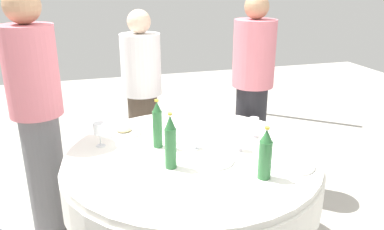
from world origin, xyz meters
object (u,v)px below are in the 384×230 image
Objects in this scene: plate_right at (294,165)px; dining_table at (192,174)px; person_west at (142,95)px; person_left at (252,92)px; wine_glass_far at (195,134)px; plate_south at (213,160)px; plate_east at (124,132)px; bottle_green_front at (265,155)px; wine_glass_mid at (254,124)px; wine_glass_left at (238,136)px; bottle_green_near at (170,143)px; person_near at (37,114)px; bottle_green_west at (157,125)px; wine_glass_rear at (99,129)px.

dining_table is at bearing 146.85° from plate_right.
person_left is at bearing -30.86° from person_west.
wine_glass_far is at bearing 140.39° from plate_right.
plate_south is 1.07× the size of plate_east.
bottle_green_front is 1.29× the size of plate_right.
person_west is (-0.16, 1.08, -0.05)m from wine_glass_far.
wine_glass_mid reaches higher than plate_south.
plate_east is 1.15m from person_left.
person_west reaches higher than plate_south.
person_left is at bearing 44.47° from wine_glass_far.
bottle_green_near is at bearing -166.38° from wine_glass_left.
plate_south is (-0.43, 0.19, 0.00)m from plate_right.
person_near is (-1.20, 0.57, 0.07)m from wine_glass_left.
bottle_green_front is (0.47, -0.56, -0.01)m from bottle_green_west.
bottle_green_near is at bearing -134.25° from wine_glass_far.
plate_right is at bearing 17.06° from bottle_green_front.
wine_glass_far is 1.06m from person_near.
wine_glass_left is at bearing 27.31° from plate_south.
bottle_green_west is at bearing -87.16° from person_near.
bottle_green_front is at bearing -162.94° from plate_right.
person_near is at bearing 163.66° from wine_glass_mid.
plate_south is (0.09, -0.14, 0.15)m from dining_table.
person_near is at bearing 153.50° from wine_glass_far.
bottle_green_front is 0.56m from wine_glass_mid.
bottle_green_front is at bearing -52.19° from plate_east.
bottle_green_front is 2.20× the size of wine_glass_left.
plate_east is at bearing 136.63° from wine_glass_far.
bottle_green_front is 0.37m from wine_glass_left.
person_west is (-0.59, 1.02, -0.05)m from wine_glass_mid.
wine_glass_far is at bearing 118.68° from bottle_green_front.
plate_south is at bearing -152.69° from wine_glass_left.
wine_glass_rear is (-0.57, 0.20, 0.02)m from wine_glass_far.
bottle_green_front reaches higher than dining_table.
wine_glass_mid is at bearing 23.33° from bottle_green_near.
bottle_green_front reaches higher than wine_glass_rear.
bottle_green_west is 2.27× the size of wine_glass_mid.
plate_south is (0.05, -0.20, -0.09)m from wine_glass_far.
wine_glass_far is 0.63m from plate_right.
wine_glass_left is 0.58× the size of plate_right.
bottle_green_west reaches higher than wine_glass_left.
person_left is at bearing 68.76° from bottle_green_front.
plate_east is (-0.45, 0.58, 0.00)m from plate_south.
wine_glass_left is (0.47, -0.19, -0.05)m from bottle_green_west.
bottle_green_front is 0.27m from plate_right.
bottle_green_near is 0.29m from plate_south.
bottle_green_near is 2.25× the size of wine_glass_far.
plate_south is at bearing -47.62° from bottle_green_west.
person_near is at bearing 144.64° from wine_glass_rear.
bottle_green_near is at bearing -90.77° from person_left.
wine_glass_rear is 1.36m from person_left.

